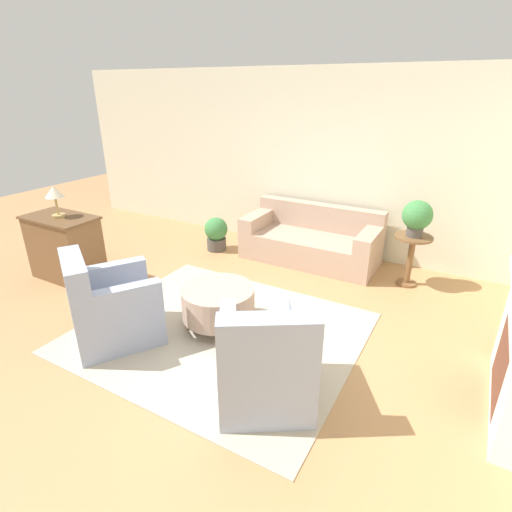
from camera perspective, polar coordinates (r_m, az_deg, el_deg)
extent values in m
plane|color=#AD7F51|center=(4.51, -5.19, -10.84)|extent=(16.00, 16.00, 0.00)
cube|color=beige|center=(6.48, 9.59, 12.92)|extent=(9.79, 0.12, 2.80)
cube|color=#B2A893|center=(4.51, -5.20, -10.79)|extent=(2.93, 2.51, 0.01)
cube|color=tan|center=(6.23, 7.67, 1.18)|extent=(2.04, 0.92, 0.42)
cube|color=tan|center=(6.41, 9.09, 5.62)|extent=(2.04, 0.20, 0.40)
cube|color=tan|center=(6.47, 0.32, 5.22)|extent=(0.24, 0.88, 0.22)
cube|color=tan|center=(5.85, 15.94, 2.35)|extent=(0.24, 0.88, 0.22)
cube|color=brown|center=(5.93, 6.00, -1.75)|extent=(1.84, 0.05, 0.06)
cube|color=#8E99B2|center=(4.55, -19.20, -8.66)|extent=(1.09, 1.12, 0.41)
cube|color=#8E99B2|center=(4.30, -24.24, -3.88)|extent=(0.75, 0.57, 0.57)
cube|color=#8E99B2|center=(4.10, -18.78, -6.34)|extent=(0.54, 0.75, 0.31)
cube|color=#8E99B2|center=(4.66, -20.25, -2.93)|extent=(0.54, 0.75, 0.31)
cube|color=brown|center=(4.69, -14.19, -9.50)|extent=(0.61, 0.41, 0.06)
cube|color=#8E99B2|center=(3.59, 1.30, -16.67)|extent=(1.09, 1.12, 0.41)
cube|color=#8E99B2|center=(3.03, 1.79, -13.39)|extent=(0.75, 0.57, 0.57)
cube|color=#8E99B2|center=(3.42, 6.66, -11.50)|extent=(0.54, 0.75, 0.31)
cube|color=#8E99B2|center=(3.38, -4.06, -11.82)|extent=(0.54, 0.75, 0.31)
cube|color=brown|center=(4.00, 0.89, -15.05)|extent=(0.61, 0.41, 0.06)
cylinder|color=tan|center=(4.48, -5.41, -6.60)|extent=(0.81, 0.81, 0.35)
cylinder|color=brown|center=(4.56, -9.60, -9.65)|extent=(0.05, 0.05, 0.12)
cylinder|color=brown|center=(4.31, -4.44, -11.47)|extent=(0.05, 0.05, 0.12)
cylinder|color=brown|center=(4.88, -6.05, -7.04)|extent=(0.05, 0.05, 0.12)
cylinder|color=brown|center=(4.65, -1.10, -8.55)|extent=(0.05, 0.05, 0.12)
cylinder|color=brown|center=(5.63, 21.61, 2.53)|extent=(0.49, 0.49, 0.03)
cylinder|color=brown|center=(5.75, 21.10, -0.75)|extent=(0.08, 0.08, 0.67)
cylinder|color=brown|center=(5.88, 20.66, -3.62)|extent=(0.27, 0.27, 0.03)
cube|color=brown|center=(3.98, 31.60, -13.25)|extent=(0.02, 0.76, 0.60)
cube|color=brown|center=(6.14, -25.59, 1.10)|extent=(0.97, 0.54, 0.90)
cube|color=brown|center=(6.01, -26.30, 4.93)|extent=(1.01, 0.58, 0.03)
cylinder|color=#4C4742|center=(5.60, 21.72, 3.27)|extent=(0.21, 0.21, 0.12)
sphere|color=#3D7F42|center=(5.54, 22.06, 5.44)|extent=(0.38, 0.38, 0.38)
cylinder|color=#4C4742|center=(6.66, -5.65, 1.74)|extent=(0.32, 0.32, 0.20)
sphere|color=#3D7F42|center=(6.57, -5.74, 3.87)|extent=(0.38, 0.38, 0.38)
cylinder|color=tan|center=(6.00, -26.35, 5.20)|extent=(0.17, 0.17, 0.03)
cylinder|color=tan|center=(5.96, -26.57, 6.42)|extent=(0.03, 0.03, 0.24)
cone|color=beige|center=(5.92, -26.90, 8.19)|extent=(0.24, 0.24, 0.14)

